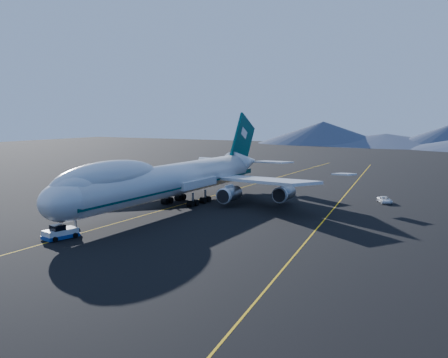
% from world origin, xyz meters
% --- Properties ---
extents(ground, '(500.00, 500.00, 0.00)m').
position_xyz_m(ground, '(0.00, 0.00, 0.00)').
color(ground, black).
rests_on(ground, ground).
extents(taxiway_line_main, '(0.25, 220.00, 0.01)m').
position_xyz_m(taxiway_line_main, '(0.00, 0.00, 0.01)').
color(taxiway_line_main, '#EDAF0D').
rests_on(taxiway_line_main, ground).
extents(taxiway_line_side, '(28.08, 198.09, 0.01)m').
position_xyz_m(taxiway_line_side, '(30.00, 10.00, 0.01)').
color(taxiway_line_side, '#EDAF0D').
rests_on(taxiway_line_side, ground).
extents(boeing_747, '(59.62, 72.43, 19.37)m').
position_xyz_m(boeing_747, '(0.00, 0.03, 5.81)').
color(boeing_747, silver).
rests_on(boeing_747, ground).
extents(pushback_tug, '(3.85, 5.64, 2.26)m').
position_xyz_m(pushback_tug, '(-0.15, -29.50, 0.71)').
color(pushback_tug, silver).
rests_on(pushback_tug, ground).
extents(service_van, '(4.28, 5.39, 1.36)m').
position_xyz_m(service_van, '(37.09, 25.99, 0.68)').
color(service_van, white).
rests_on(service_van, ground).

